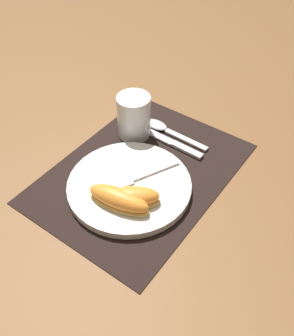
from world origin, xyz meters
name	(u,v)px	position (x,y,z in m)	size (l,w,h in m)	color
ground_plane	(141,173)	(0.00, 0.00, 0.00)	(3.00, 3.00, 0.00)	brown
placemat	(141,172)	(0.00, 0.00, 0.00)	(0.46, 0.34, 0.00)	black
plate	(129,186)	(-0.05, -0.01, 0.01)	(0.26, 0.26, 0.02)	white
juice_glass	(134,118)	(0.10, 0.09, 0.05)	(0.08, 0.08, 0.10)	silver
knife	(168,141)	(0.12, 0.01, 0.01)	(0.02, 0.20, 0.01)	silver
spoon	(164,129)	(0.15, 0.04, 0.01)	(0.03, 0.18, 0.01)	silver
fork	(135,178)	(-0.04, -0.01, 0.02)	(0.17, 0.10, 0.00)	silver
citrus_wedge_0	(119,199)	(-0.11, -0.03, 0.04)	(0.07, 0.14, 0.04)	#F4DB84
citrus_wedge_1	(131,198)	(-0.09, -0.04, 0.04)	(0.11, 0.12, 0.04)	#F4DB84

